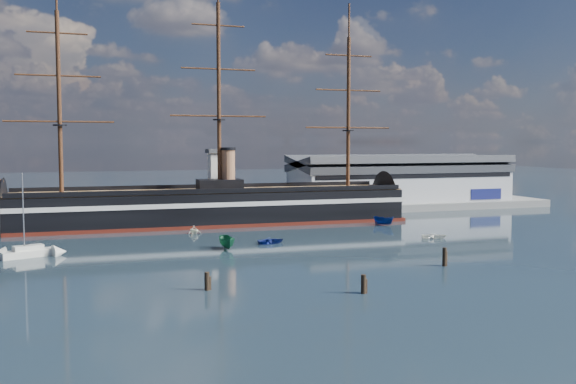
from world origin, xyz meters
name	(u,v)px	position (x,y,z in m)	size (l,w,h in m)	color
ground	(240,236)	(0.00, 40.00, 0.00)	(600.00, 600.00, 0.00)	#1F2930
quay	(242,215)	(10.00, 76.00, 0.00)	(180.00, 18.00, 2.00)	slate
warehouse	(400,180)	(58.00, 80.00, 7.98)	(63.00, 21.00, 11.60)	#B7BABC
quay_tower	(217,178)	(3.00, 73.00, 9.75)	(5.00, 5.00, 15.00)	silver
warship	(204,207)	(-3.15, 60.00, 4.04)	(113.12, 19.02, 53.94)	black
sailboat	(28,252)	(-38.54, 28.76, 0.88)	(8.95, 5.40, 13.78)	silver
motorboat_a	(227,249)	(-6.11, 25.37, 0.00)	(7.37, 2.70, 2.95)	#165836
motorboat_b	(271,243)	(3.19, 29.22, 0.00)	(3.17, 1.27, 1.48)	navy
motorboat_d	(194,234)	(-7.98, 46.16, 0.00)	(5.18, 2.24, 1.90)	white
motorboat_e	(434,238)	(35.19, 24.88, 0.00)	(3.00, 1.20, 1.40)	white
motorboat_f	(384,225)	(35.04, 45.84, 0.00)	(6.28, 2.30, 2.51)	navy
piling_near_left	(207,290)	(-15.82, -3.88, 0.00)	(0.64, 0.64, 3.03)	black
piling_near_mid	(363,294)	(2.16, -11.96, 0.00)	(0.64, 0.64, 3.07)	black
piling_near_right	(444,266)	(21.42, -0.02, 0.00)	(0.64, 0.64, 3.52)	black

